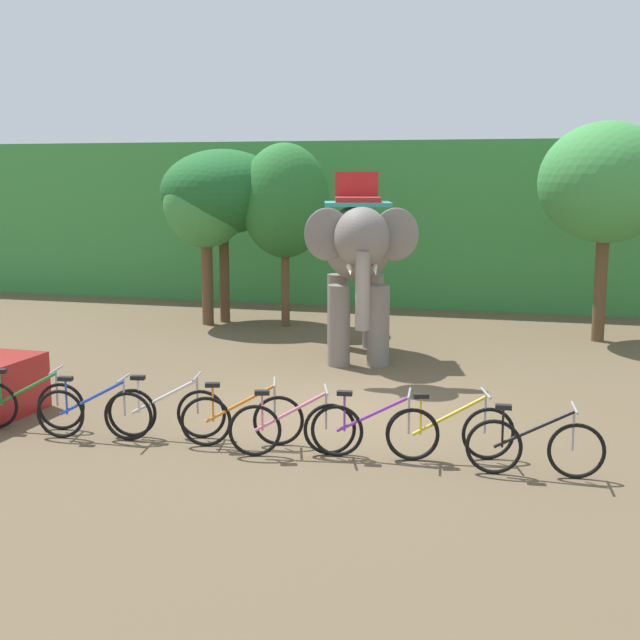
# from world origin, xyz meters

# --- Properties ---
(ground_plane) EXTENTS (80.00, 80.00, 0.00)m
(ground_plane) POSITION_xyz_m (0.00, 0.00, 0.00)
(ground_plane) COLOR brown
(foliage_hedge) EXTENTS (36.00, 6.00, 4.65)m
(foliage_hedge) POSITION_xyz_m (0.00, 13.76, 2.32)
(foliage_hedge) COLOR #3D8E42
(foliage_hedge) RESTS_ON ground
(tree_center_left) EXTENTS (2.07, 2.07, 4.15)m
(tree_center_left) POSITION_xyz_m (-5.05, 7.00, 3.01)
(tree_center_left) COLOR brown
(tree_center_left) RESTS_ON ground
(tree_far_left) EXTENTS (3.10, 3.10, 4.35)m
(tree_far_left) POSITION_xyz_m (-4.76, 7.44, 3.28)
(tree_far_left) COLOR brown
(tree_far_left) RESTS_ON ground
(tree_far_right) EXTENTS (2.16, 2.16, 4.48)m
(tree_far_right) POSITION_xyz_m (-3.10, 7.27, 3.08)
(tree_far_right) COLOR brown
(tree_far_right) RESTS_ON ground
(tree_center) EXTENTS (2.95, 2.95, 4.88)m
(tree_center) POSITION_xyz_m (4.31, 7.19, 3.53)
(tree_center) COLOR brown
(tree_center) RESTS_ON ground
(elephant) EXTENTS (2.52, 4.25, 3.78)m
(elephant) POSITION_xyz_m (-0.56, 3.92, 2.20)
(elephant) COLOR slate
(elephant) RESTS_ON ground
(bike_green) EXTENTS (1.69, 0.54, 0.92)m
(bike_green) POSITION_xyz_m (-4.27, -1.99, 0.39)
(bike_green) COLOR black
(bike_green) RESTS_ON ground
(bike_blue) EXTENTS (1.70, 0.52, 0.92)m
(bike_blue) POSITION_xyz_m (-3.07, -2.19, 0.39)
(bike_blue) COLOR black
(bike_blue) RESTS_ON ground
(bike_white) EXTENTS (1.69, 0.53, 0.92)m
(bike_white) POSITION_xyz_m (-2.11, -1.85, 0.39)
(bike_white) COLOR black
(bike_white) RESTS_ON ground
(bike_orange) EXTENTS (1.65, 0.66, 0.92)m
(bike_orange) POSITION_xyz_m (-0.94, -1.94, 0.39)
(bike_orange) COLOR black
(bike_orange) RESTS_ON ground
(bike_pink) EXTENTS (1.64, 0.68, 0.92)m
(bike_pink) POSITION_xyz_m (-0.15, -2.15, 0.39)
(bike_pink) COLOR black
(bike_pink) RESTS_ON ground
(bike_purple) EXTENTS (1.71, 0.52, 0.92)m
(bike_purple) POSITION_xyz_m (0.93, -1.99, 0.39)
(bike_purple) COLOR black
(bike_purple) RESTS_ON ground
(bike_yellow) EXTENTS (1.65, 0.65, 0.92)m
(bike_yellow) POSITION_xyz_m (1.91, -1.81, 0.39)
(bike_yellow) COLOR black
(bike_yellow) RESTS_ON ground
(bike_black) EXTENTS (1.71, 0.52, 0.92)m
(bike_black) POSITION_xyz_m (2.99, -2.16, 0.39)
(bike_black) COLOR black
(bike_black) RESTS_ON ground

